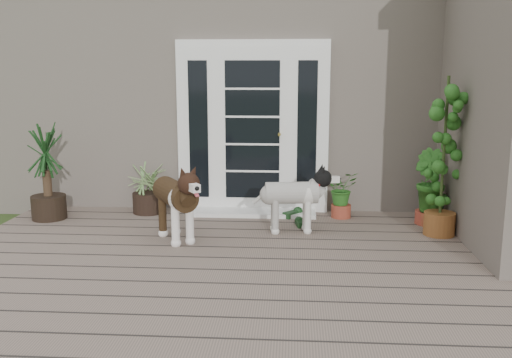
{
  "coord_description": "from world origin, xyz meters",
  "views": [
    {
      "loc": [
        0.32,
        -4.38,
        1.9
      ],
      "look_at": [
        -0.1,
        1.75,
        0.7
      ],
      "focal_mm": 39.14,
      "sensor_mm": 36.0,
      "label": 1
    }
  ],
  "objects": [
    {
      "name": "door_unit",
      "position": [
        -0.2,
        2.6,
        1.19
      ],
      "size": [
        1.9,
        0.14,
        2.15
      ],
      "primitive_type": "cube",
      "color": "white",
      "rests_on": "deck"
    },
    {
      "name": "clog_right",
      "position": [
        0.32,
        2.3,
        0.17
      ],
      "size": [
        0.32,
        0.33,
        0.09
      ],
      "primitive_type": null,
      "rotation": [
        0.0,
        0.0,
        -0.74
      ],
      "color": "#163818",
      "rests_on": "deck"
    },
    {
      "name": "white_dog",
      "position": [
        0.3,
        1.65,
        0.45
      ],
      "size": [
        0.82,
        0.43,
        0.65
      ],
      "primitive_type": null,
      "rotation": [
        0.0,
        0.0,
        -1.44
      ],
      "color": "silver",
      "rests_on": "deck"
    },
    {
      "name": "yucca",
      "position": [
        -2.64,
        2.02,
        0.69
      ],
      "size": [
        0.82,
        0.82,
        1.13
      ],
      "primitive_type": null,
      "rotation": [
        0.0,
        0.0,
        -0.04
      ],
      "color": "black",
      "rests_on": "deck"
    },
    {
      "name": "sapling",
      "position": [
        1.92,
        1.65,
        1.01
      ],
      "size": [
        0.55,
        0.55,
        1.79
      ],
      "primitive_type": null,
      "rotation": [
        0.0,
        0.0,
        -0.06
      ],
      "color": "#1D4D16",
      "rests_on": "deck"
    },
    {
      "name": "clog_left",
      "position": [
        0.4,
        1.91,
        0.16
      ],
      "size": [
        0.16,
        0.27,
        0.08
      ],
      "primitive_type": null,
      "rotation": [
        0.0,
        0.0,
        0.16
      ],
      "color": "black",
      "rests_on": "deck"
    },
    {
      "name": "door_step",
      "position": [
        -0.2,
        2.4,
        0.14
      ],
      "size": [
        1.6,
        0.4,
        0.05
      ],
      "primitive_type": "cube",
      "color": "white",
      "rests_on": "deck"
    },
    {
      "name": "herb_b",
      "position": [
        1.89,
        2.09,
        0.45
      ],
      "size": [
        0.58,
        0.58,
        0.66
      ],
      "primitive_type": "imported",
      "rotation": [
        0.0,
        0.0,
        1.97
      ],
      "color": "#2B5E1B",
      "rests_on": "deck"
    },
    {
      "name": "deck",
      "position": [
        0.0,
        0.4,
        0.06
      ],
      "size": [
        6.2,
        4.6,
        0.12
      ],
      "primitive_type": "cube",
      "color": "#6B5B4C",
      "rests_on": "ground"
    },
    {
      "name": "herb_a",
      "position": [
        0.91,
        2.33,
        0.36
      ],
      "size": [
        0.51,
        0.51,
        0.48
      ],
      "primitive_type": "imported",
      "rotation": [
        0.0,
        0.0,
        0.51
      ],
      "color": "#205B1A",
      "rests_on": "deck"
    },
    {
      "name": "herb_c",
      "position": [
        1.94,
        2.04,
        0.39
      ],
      "size": [
        0.36,
        0.36,
        0.54
      ],
      "primitive_type": "imported",
      "rotation": [
        0.0,
        0.0,
        4.68
      ],
      "color": "#255919",
      "rests_on": "deck"
    },
    {
      "name": "spider_plant",
      "position": [
        -1.51,
        2.4,
        0.47
      ],
      "size": [
        0.82,
        0.82,
        0.69
      ],
      "primitive_type": null,
      "rotation": [
        0.0,
        0.0,
        -0.3
      ],
      "color": "#7F9F62",
      "rests_on": "deck"
    },
    {
      "name": "brindle_dog",
      "position": [
        -0.92,
        1.27,
        0.49
      ],
      "size": [
        0.79,
        0.94,
        0.73
      ],
      "primitive_type": null,
      "rotation": [
        0.0,
        0.0,
        3.71
      ],
      "color": "#402B17",
      "rests_on": "deck"
    },
    {
      "name": "house_main",
      "position": [
        0.0,
        4.65,
        1.55
      ],
      "size": [
        7.4,
        4.0,
        3.1
      ],
      "primitive_type": "cube",
      "color": "#665E54",
      "rests_on": "ground"
    }
  ]
}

